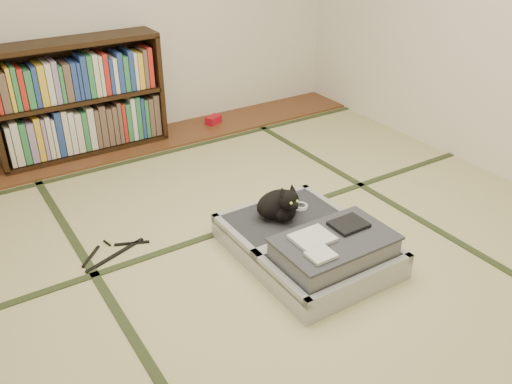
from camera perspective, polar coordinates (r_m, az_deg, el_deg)
floor at (r=3.26m, az=2.59°, el=-6.60°), size 4.50×4.50×0.00m
wood_strip at (r=4.82m, az=-11.18°, el=5.35°), size 4.00×0.50×0.02m
red_item at (r=5.07m, az=-4.51°, el=7.60°), size 0.17×0.14×0.07m
tatami_borders at (r=3.60m, az=-1.91°, el=-2.70°), size 4.00×4.50×0.01m
bookcase at (r=4.58m, az=-18.11°, el=9.15°), size 1.34×0.31×0.92m
suitcase at (r=3.17m, az=5.82°, el=-5.60°), size 0.73×0.98×0.29m
cat at (r=3.29m, az=2.58°, el=-1.32°), size 0.33×0.33×0.26m
cable_coil at (r=3.45m, az=4.67°, el=-1.51°), size 0.10×0.10×0.02m
hanger at (r=3.37m, az=-14.77°, el=-6.13°), size 0.43×0.27×0.01m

